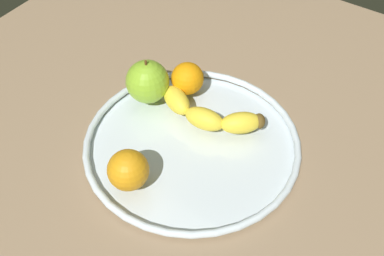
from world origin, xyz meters
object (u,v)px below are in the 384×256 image
(banana, at_px, (209,114))
(orange_center, at_px, (128,170))
(orange_front_left, at_px, (187,78))
(apple, at_px, (147,82))
(fruit_bowl, at_px, (192,143))

(banana, xyz_separation_m, orange_center, (-0.03, -0.18, 0.01))
(banana, xyz_separation_m, orange_front_left, (-0.08, 0.05, 0.01))
(apple, bearing_deg, fruit_bowl, -18.84)
(fruit_bowl, bearing_deg, banana, 90.28)
(apple, height_order, orange_front_left, apple)
(fruit_bowl, distance_m, apple, 0.14)
(orange_front_left, bearing_deg, fruit_bowl, -52.31)
(apple, bearing_deg, orange_center, -61.36)
(banana, relative_size, orange_center, 3.11)
(apple, xyz_separation_m, orange_center, (0.09, -0.17, -0.01))
(apple, relative_size, orange_front_left, 1.44)
(fruit_bowl, relative_size, orange_center, 5.68)
(fruit_bowl, height_order, banana, banana)
(orange_front_left, bearing_deg, banana, -31.02)
(banana, distance_m, orange_front_left, 0.09)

